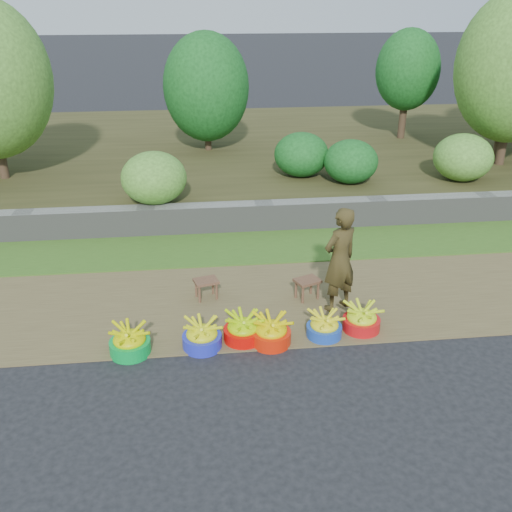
{
  "coord_description": "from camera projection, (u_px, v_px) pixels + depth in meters",
  "views": [
    {
      "loc": [
        -1.29,
        -6.1,
        4.22
      ],
      "look_at": [
        -0.46,
        1.3,
        0.75
      ],
      "focal_mm": 40.0,
      "sensor_mm": 36.0,
      "label": 1
    }
  ],
  "objects": [
    {
      "name": "basin_d",
      "position": [
        271.0,
        332.0,
        7.45
      ],
      "size": [
        0.53,
        0.53,
        0.39
      ],
      "color": "red",
      "rests_on": "ground"
    },
    {
      "name": "stool_left",
      "position": [
        206.0,
        284.0,
        8.49
      ],
      "size": [
        0.4,
        0.34,
        0.31
      ],
      "rotation": [
        0.0,
        0.0,
        0.26
      ],
      "color": "brown",
      "rests_on": "dirt_shoulder"
    },
    {
      "name": "ground_plane",
      "position": [
        302.0,
        348.0,
        7.41
      ],
      "size": [
        120.0,
        120.0,
        0.0
      ],
      "primitive_type": "plane",
      "color": "black",
      "rests_on": "ground"
    },
    {
      "name": "stool_right",
      "position": [
        307.0,
        283.0,
        8.48
      ],
      "size": [
        0.43,
        0.39,
        0.31
      ],
      "rotation": [
        0.0,
        0.0,
        0.39
      ],
      "color": "brown",
      "rests_on": "dirt_shoulder"
    },
    {
      "name": "basin_c",
      "position": [
        243.0,
        329.0,
        7.51
      ],
      "size": [
        0.52,
        0.52,
        0.39
      ],
      "color": "red",
      "rests_on": "ground"
    },
    {
      "name": "retaining_wall",
      "position": [
        264.0,
        216.0,
        10.98
      ],
      "size": [
        80.0,
        0.35,
        0.55
      ],
      "primitive_type": "cube",
      "color": "slate",
      "rests_on": "ground"
    },
    {
      "name": "earth_bank",
      "position": [
        241.0,
        153.0,
        15.41
      ],
      "size": [
        80.0,
        10.0,
        0.5
      ],
      "primitive_type": "cube",
      "color": "#3B391B",
      "rests_on": "ground"
    },
    {
      "name": "grass_verge",
      "position": [
        269.0,
        246.0,
        10.33
      ],
      "size": [
        80.0,
        1.5,
        0.04
      ],
      "primitive_type": "cube",
      "color": "#3C661F",
      "rests_on": "ground"
    },
    {
      "name": "basin_e",
      "position": [
        324.0,
        327.0,
        7.59
      ],
      "size": [
        0.47,
        0.47,
        0.35
      ],
      "color": "#1B44AF",
      "rests_on": "ground"
    },
    {
      "name": "basin_f",
      "position": [
        362.0,
        319.0,
        7.74
      ],
      "size": [
        0.51,
        0.51,
        0.38
      ],
      "color": "red",
      "rests_on": "ground"
    },
    {
      "name": "basin_a",
      "position": [
        130.0,
        342.0,
        7.24
      ],
      "size": [
        0.52,
        0.52,
        0.39
      ],
      "color": "#019936",
      "rests_on": "ground"
    },
    {
      "name": "vegetation",
      "position": [
        294.0,
        80.0,
        13.01
      ],
      "size": [
        34.95,
        6.48,
        3.87
      ],
      "color": "#3D2D1E",
      "rests_on": "earth_bank"
    },
    {
      "name": "basin_b",
      "position": [
        202.0,
        336.0,
        7.36
      ],
      "size": [
        0.51,
        0.51,
        0.38
      ],
      "color": "#212BC4",
      "rests_on": "ground"
    },
    {
      "name": "dirt_shoulder",
      "position": [
        287.0,
        301.0,
        8.53
      ],
      "size": [
        80.0,
        2.5,
        0.02
      ],
      "primitive_type": "cube",
      "color": "brown",
      "rests_on": "ground"
    },
    {
      "name": "vendor_woman",
      "position": [
        340.0,
        260.0,
        8.0
      ],
      "size": [
        0.67,
        0.6,
        1.55
      ],
      "primitive_type": "imported",
      "rotation": [
        0.0,
        0.0,
        3.64
      ],
      "color": "black",
      "rests_on": "dirt_shoulder"
    }
  ]
}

